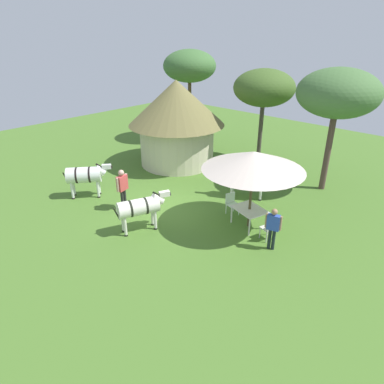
{
  "coord_description": "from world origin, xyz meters",
  "views": [
    {
      "loc": [
        9.66,
        -8.7,
        6.9
      ],
      "look_at": [
        1.21,
        0.43,
        1.0
      ],
      "focal_mm": 32.18,
      "sensor_mm": 36.0,
      "label": 1
    }
  ],
  "objects_px": {
    "patio_chair_west_end": "(270,227)",
    "acacia_tree_behind_hut": "(338,94)",
    "thatched_hut": "(177,118)",
    "acacia_tree_left_background": "(264,88)",
    "standing_watcher": "(122,186)",
    "zebra_nearest_camera": "(246,177)",
    "zebra_by_umbrella": "(140,207)",
    "guest_beside_umbrella": "(273,225)",
    "patio_dining_table": "(249,211)",
    "patio_chair_near_hut": "(232,202)",
    "acacia_tree_right_background": "(190,66)",
    "zebra_toward_hut": "(85,175)",
    "shade_umbrella": "(254,161)"
  },
  "relations": [
    {
      "from": "shade_umbrella",
      "to": "acacia_tree_left_background",
      "type": "height_order",
      "value": "acacia_tree_left_background"
    },
    {
      "from": "zebra_by_umbrella",
      "to": "acacia_tree_right_background",
      "type": "relative_size",
      "value": 0.36
    },
    {
      "from": "zebra_nearest_camera",
      "to": "zebra_toward_hut",
      "type": "height_order",
      "value": "zebra_toward_hut"
    },
    {
      "from": "guest_beside_umbrella",
      "to": "acacia_tree_left_background",
      "type": "height_order",
      "value": "acacia_tree_left_background"
    },
    {
      "from": "patio_dining_table",
      "to": "standing_watcher",
      "type": "relative_size",
      "value": 0.81
    },
    {
      "from": "guest_beside_umbrella",
      "to": "zebra_by_umbrella",
      "type": "distance_m",
      "value": 4.81
    },
    {
      "from": "zebra_nearest_camera",
      "to": "acacia_tree_left_background",
      "type": "height_order",
      "value": "acacia_tree_left_background"
    },
    {
      "from": "zebra_toward_hut",
      "to": "acacia_tree_right_background",
      "type": "distance_m",
      "value": 10.73
    },
    {
      "from": "thatched_hut",
      "to": "acacia_tree_behind_hut",
      "type": "xyz_separation_m",
      "value": [
        7.49,
        2.26,
        1.87
      ]
    },
    {
      "from": "guest_beside_umbrella",
      "to": "zebra_nearest_camera",
      "type": "height_order",
      "value": "guest_beside_umbrella"
    },
    {
      "from": "thatched_hut",
      "to": "acacia_tree_right_background",
      "type": "relative_size",
      "value": 0.89
    },
    {
      "from": "zebra_by_umbrella",
      "to": "acacia_tree_behind_hut",
      "type": "xyz_separation_m",
      "value": [
        3.4,
        8.29,
        3.46
      ]
    },
    {
      "from": "zebra_nearest_camera",
      "to": "acacia_tree_right_background",
      "type": "xyz_separation_m",
      "value": [
        -7.99,
        4.88,
        3.81
      ]
    },
    {
      "from": "shade_umbrella",
      "to": "patio_dining_table",
      "type": "height_order",
      "value": "shade_umbrella"
    },
    {
      "from": "acacia_tree_right_background",
      "to": "patio_chair_west_end",
      "type": "bearing_deg",
      "value": -34.12
    },
    {
      "from": "standing_watcher",
      "to": "zebra_nearest_camera",
      "type": "height_order",
      "value": "standing_watcher"
    },
    {
      "from": "acacia_tree_behind_hut",
      "to": "acacia_tree_right_background",
      "type": "xyz_separation_m",
      "value": [
        -10.16,
        1.62,
        0.35
      ]
    },
    {
      "from": "zebra_toward_hut",
      "to": "acacia_tree_right_background",
      "type": "relative_size",
      "value": 0.31
    },
    {
      "from": "guest_beside_umbrella",
      "to": "acacia_tree_left_background",
      "type": "relative_size",
      "value": 0.31
    },
    {
      "from": "shade_umbrella",
      "to": "standing_watcher",
      "type": "height_order",
      "value": "shade_umbrella"
    },
    {
      "from": "zebra_toward_hut",
      "to": "acacia_tree_left_background",
      "type": "bearing_deg",
      "value": 109.34
    },
    {
      "from": "zebra_nearest_camera",
      "to": "patio_chair_west_end",
      "type": "bearing_deg",
      "value": -159.3
    },
    {
      "from": "patio_dining_table",
      "to": "acacia_tree_left_background",
      "type": "distance_m",
      "value": 7.93
    },
    {
      "from": "guest_beside_umbrella",
      "to": "zebra_nearest_camera",
      "type": "distance_m",
      "value": 4.1
    },
    {
      "from": "zebra_toward_hut",
      "to": "acacia_tree_behind_hut",
      "type": "distance_m",
      "value": 11.5
    },
    {
      "from": "patio_chair_near_hut",
      "to": "acacia_tree_right_background",
      "type": "distance_m",
      "value": 11.53
    },
    {
      "from": "acacia_tree_left_background",
      "to": "patio_dining_table",
      "type": "bearing_deg",
      "value": -59.9
    },
    {
      "from": "thatched_hut",
      "to": "acacia_tree_left_background",
      "type": "distance_m",
      "value": 4.84
    },
    {
      "from": "shade_umbrella",
      "to": "acacia_tree_behind_hut",
      "type": "distance_m",
      "value": 5.59
    },
    {
      "from": "zebra_by_umbrella",
      "to": "thatched_hut",
      "type": "bearing_deg",
      "value": 146.9
    },
    {
      "from": "patio_dining_table",
      "to": "acacia_tree_left_background",
      "type": "relative_size",
      "value": 0.28
    },
    {
      "from": "patio_chair_near_hut",
      "to": "guest_beside_umbrella",
      "type": "height_order",
      "value": "guest_beside_umbrella"
    },
    {
      "from": "acacia_tree_left_background",
      "to": "thatched_hut",
      "type": "bearing_deg",
      "value": -136.57
    },
    {
      "from": "guest_beside_umbrella",
      "to": "acacia_tree_right_background",
      "type": "height_order",
      "value": "acacia_tree_right_background"
    },
    {
      "from": "zebra_by_umbrella",
      "to": "zebra_toward_hut",
      "type": "xyz_separation_m",
      "value": [
        -4.05,
        0.22,
        0.07
      ]
    },
    {
      "from": "shade_umbrella",
      "to": "zebra_nearest_camera",
      "type": "distance_m",
      "value": 3.08
    },
    {
      "from": "patio_dining_table",
      "to": "zebra_nearest_camera",
      "type": "xyz_separation_m",
      "value": [
        -1.57,
        2.02,
        0.31
      ]
    },
    {
      "from": "shade_umbrella",
      "to": "zebra_by_umbrella",
      "type": "xyz_separation_m",
      "value": [
        -2.81,
        -3.02,
        -1.71
      ]
    },
    {
      "from": "shade_umbrella",
      "to": "standing_watcher",
      "type": "distance_m",
      "value": 5.48
    },
    {
      "from": "thatched_hut",
      "to": "guest_beside_umbrella",
      "type": "bearing_deg",
      "value": -24.36
    },
    {
      "from": "standing_watcher",
      "to": "acacia_tree_right_background",
      "type": "height_order",
      "value": "acacia_tree_right_background"
    },
    {
      "from": "patio_chair_near_hut",
      "to": "acacia_tree_left_background",
      "type": "height_order",
      "value": "acacia_tree_left_background"
    },
    {
      "from": "guest_beside_umbrella",
      "to": "zebra_nearest_camera",
      "type": "bearing_deg",
      "value": 119.18
    },
    {
      "from": "patio_chair_near_hut",
      "to": "acacia_tree_behind_hut",
      "type": "relative_size",
      "value": 0.16
    },
    {
      "from": "shade_umbrella",
      "to": "acacia_tree_left_background",
      "type": "relative_size",
      "value": 0.73
    },
    {
      "from": "patio_chair_near_hut",
      "to": "acacia_tree_left_background",
      "type": "relative_size",
      "value": 0.18
    },
    {
      "from": "patio_dining_table",
      "to": "acacia_tree_left_background",
      "type": "xyz_separation_m",
      "value": [
        -3.57,
        6.16,
        3.47
      ]
    },
    {
      "from": "patio_dining_table",
      "to": "zebra_nearest_camera",
      "type": "height_order",
      "value": "zebra_nearest_camera"
    },
    {
      "from": "patio_chair_west_end",
      "to": "acacia_tree_behind_hut",
      "type": "height_order",
      "value": "acacia_tree_behind_hut"
    },
    {
      "from": "patio_dining_table",
      "to": "acacia_tree_behind_hut",
      "type": "relative_size",
      "value": 0.26
    }
  ]
}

